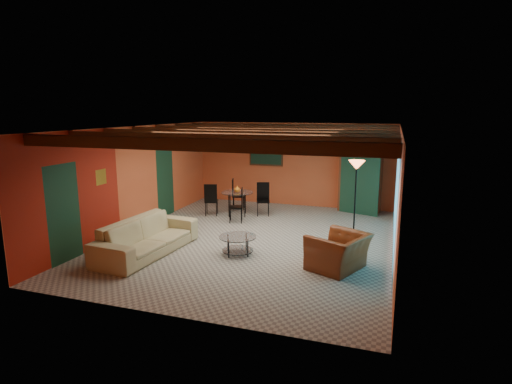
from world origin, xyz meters
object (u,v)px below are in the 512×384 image
(coffee_table, at_px, (238,245))
(armoire, at_px, (360,179))
(sofa, at_px, (147,237))
(potted_plant, at_px, (362,138))
(armchair, at_px, (338,252))
(floor_lamp, at_px, (355,200))
(vase, at_px, (237,180))
(dining_table, at_px, (237,199))

(coffee_table, xyz_separation_m, armoire, (2.20, 4.78, 0.82))
(sofa, relative_size, potted_plant, 5.70)
(coffee_table, bearing_deg, armchair, -4.26)
(floor_lamp, bearing_deg, sofa, -148.45)
(coffee_table, distance_m, vase, 3.54)
(armoire, relative_size, potted_plant, 4.49)
(dining_table, xyz_separation_m, armoire, (3.43, 1.58, 0.54))
(armchair, distance_m, vase, 4.86)
(coffee_table, xyz_separation_m, vase, (-1.23, 3.20, 0.87))
(potted_plant, bearing_deg, armchair, -89.99)
(armchair, relative_size, vase, 5.66)
(sofa, xyz_separation_m, armchair, (4.11, 0.40, -0.02))
(armchair, xyz_separation_m, vase, (-3.43, 3.37, 0.72))
(coffee_table, distance_m, dining_table, 3.44)
(armchair, height_order, coffee_table, armchair)
(armoire, bearing_deg, armchair, -71.87)
(coffee_table, relative_size, armoire, 0.40)
(sofa, relative_size, dining_table, 1.39)
(dining_table, xyz_separation_m, floor_lamp, (3.53, -1.19, 0.48))
(vase, bearing_deg, coffee_table, -68.92)
(vase, bearing_deg, potted_plant, 24.75)
(sofa, distance_m, dining_table, 3.83)
(vase, bearing_deg, floor_lamp, -18.58)
(dining_table, height_order, potted_plant, potted_plant)
(coffee_table, bearing_deg, potted_plant, 65.34)
(vase, bearing_deg, sofa, -100.20)
(armchair, xyz_separation_m, armoire, (-0.00, 4.95, 0.67))
(armchair, relative_size, dining_table, 0.58)
(armchair, distance_m, potted_plant, 5.31)
(armoire, distance_m, vase, 3.78)
(armoire, distance_m, floor_lamp, 2.77)
(coffee_table, xyz_separation_m, dining_table, (-1.23, 3.20, 0.28))
(armchair, height_order, armoire, armoire)
(potted_plant, distance_m, vase, 3.97)
(armoire, bearing_deg, vase, -137.14)
(armoire, bearing_deg, dining_table, -137.14)
(armoire, distance_m, potted_plant, 1.26)
(dining_table, height_order, vase, vase)
(armchair, bearing_deg, vase, -110.39)
(potted_plant, relative_size, vase, 2.36)
(coffee_table, bearing_deg, sofa, -163.50)
(potted_plant, bearing_deg, floor_lamp, -87.98)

